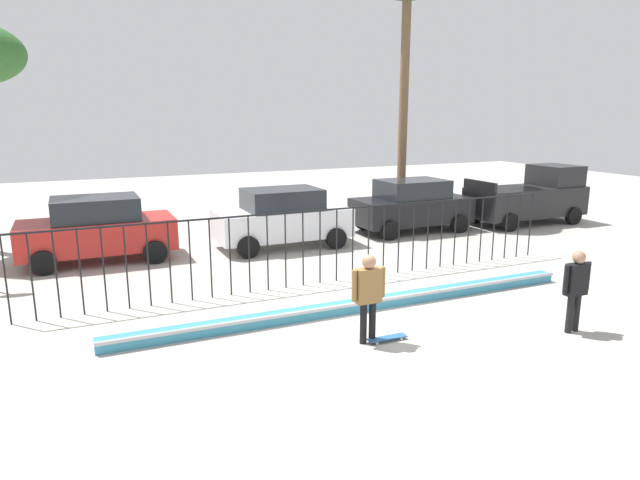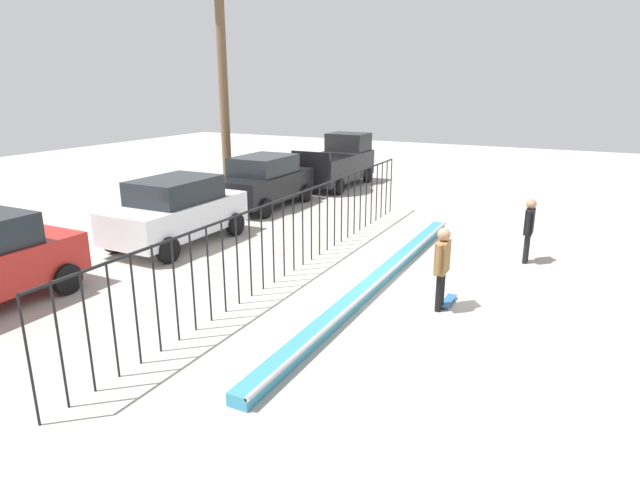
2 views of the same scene
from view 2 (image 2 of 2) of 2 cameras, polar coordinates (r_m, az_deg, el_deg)
name	(u,v)px [view 2 (image 2 of 2)]	position (r m, az deg, el deg)	size (l,w,h in m)	color
ground_plane	(418,292)	(12.13, 10.38, -5.47)	(60.00, 60.00, 0.00)	#ADA89E
bowl_coping_ledge	(377,280)	(12.36, 6.12, -4.25)	(11.00, 0.40, 0.27)	teal
perimeter_fence	(293,225)	(12.94, -2.86, 1.64)	(14.04, 0.04, 1.91)	black
skateboarder	(442,262)	(10.95, 12.88, -2.25)	(0.70, 0.26, 1.72)	black
skateboard	(448,301)	(11.62, 13.50, -6.34)	(0.80, 0.20, 0.07)	#26598C
camera_operator	(529,225)	(14.57, 21.39, 1.50)	(0.67, 0.25, 1.66)	black
parked_car_white	(177,211)	(15.77, -15.04, 3.05)	(4.30, 2.12, 1.90)	silver
parked_car_black	(264,181)	(20.00, -5.97, 6.26)	(4.30, 2.12, 1.90)	black
pickup_truck	(337,163)	(24.15, 1.83, 8.24)	(4.70, 2.12, 2.24)	black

